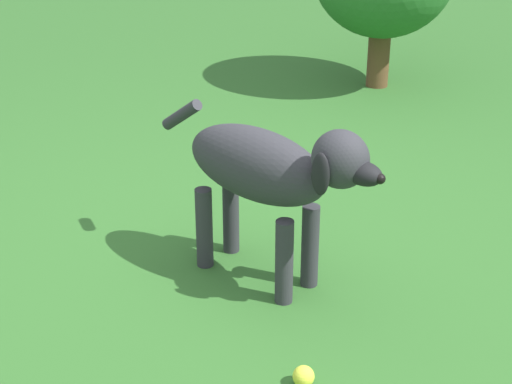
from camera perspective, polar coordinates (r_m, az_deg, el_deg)
ground at (r=2.92m, az=-0.60°, el=-6.00°), size 14.00×14.00×0.00m
dog at (r=2.69m, az=0.92°, el=1.51°), size 0.53×0.87×0.66m
tennis_ball_0 at (r=2.39m, az=3.49°, el=-13.27°), size 0.07×0.07×0.07m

